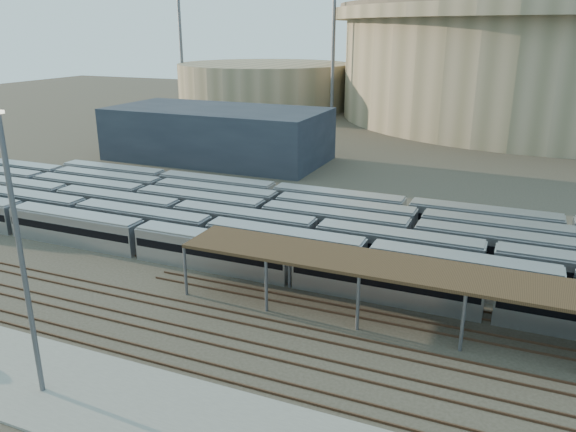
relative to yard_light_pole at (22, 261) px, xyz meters
The scene contains 12 objects.
ground 20.88m from the yard_light_pole, 60.65° to the left, with size 420.00×420.00×0.00m, color #383026.
apron 10.83m from the yard_light_pole, 12.95° to the left, with size 50.00×9.00×0.20m, color gray.
subway_trains 36.42m from the yard_light_pole, 76.10° to the left, with size 128.52×23.90×3.60m.
inspection_shed 37.15m from the yard_light_pole, 32.75° to the left, with size 60.30×6.00×5.30m.
empty_tracks 17.32m from the yard_light_pole, 50.65° to the left, with size 170.00×9.62×0.18m.
stadium 159.68m from the yard_light_pole, 77.72° to the left, with size 124.00×124.00×32.50m.
secondary_arena 154.61m from the yard_light_pole, 109.29° to the left, with size 56.00×56.00×14.00m, color gray.
service_building 75.72m from the yard_light_pole, 110.18° to the left, with size 42.00×20.00×10.00m, color #1E232D.
floodlight_0 128.09m from the yard_light_pole, 99.49° to the left, with size 4.00×1.00×38.40m.
floodlight_1 156.09m from the yard_light_pole, 119.23° to the left, with size 4.00×1.00×38.40m.
floodlight_3 176.22m from the yard_light_pole, 90.34° to the left, with size 4.00×1.00×38.40m.
yard_light_pole is the anchor object (origin of this frame).
Camera 1 is at (20.31, -40.29, 24.55)m, focal length 35.00 mm.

